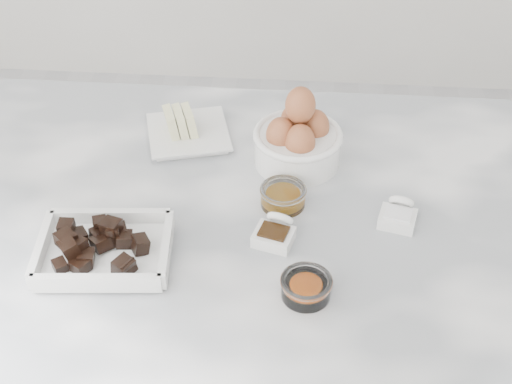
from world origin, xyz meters
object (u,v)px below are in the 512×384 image
at_px(salt_spoon, 398,214).
at_px(zest_bowl, 306,286).
at_px(sugar_ramekin, 301,153).
at_px(honey_bowl, 283,196).
at_px(butter_plate, 187,129).
at_px(vanilla_spoon, 275,232).
at_px(chocolate_dish, 104,247).
at_px(egg_bowl, 298,139).

bearing_deg(salt_spoon, zest_bowl, -130.26).
height_order(sugar_ramekin, salt_spoon, same).
height_order(honey_bowl, zest_bowl, honey_bowl).
bearing_deg(sugar_ramekin, honey_bowl, -103.46).
xyz_separation_m(butter_plate, zest_bowl, (0.23, -0.37, -0.00)).
relative_size(zest_bowl, vanilla_spoon, 0.91).
height_order(butter_plate, zest_bowl, butter_plate).
height_order(honey_bowl, salt_spoon, salt_spoon).
distance_m(chocolate_dish, vanilla_spoon, 0.26).
height_order(vanilla_spoon, salt_spoon, vanilla_spoon).
distance_m(zest_bowl, salt_spoon, 0.22).
bearing_deg(sugar_ramekin, butter_plate, 162.66).
relative_size(chocolate_dish, honey_bowl, 2.71).
xyz_separation_m(chocolate_dish, salt_spoon, (0.44, 0.12, -0.01)).
relative_size(butter_plate, sugar_ramekin, 2.38).
bearing_deg(sugar_ramekin, egg_bowl, 128.10).
bearing_deg(salt_spoon, chocolate_dish, -165.15).
bearing_deg(zest_bowl, sugar_ramekin, 93.07).
bearing_deg(honey_bowl, chocolate_dish, -150.83).
height_order(zest_bowl, salt_spoon, salt_spoon).
xyz_separation_m(butter_plate, egg_bowl, (0.20, -0.06, 0.03)).
bearing_deg(salt_spoon, honey_bowl, 171.60).
bearing_deg(egg_bowl, butter_plate, 164.46).
bearing_deg(sugar_ramekin, salt_spoon, -40.55).
relative_size(egg_bowl, honey_bowl, 2.02).
distance_m(sugar_ramekin, zest_bowl, 0.30).
height_order(chocolate_dish, egg_bowl, egg_bowl).
xyz_separation_m(chocolate_dish, sugar_ramekin, (0.29, 0.25, 0.00)).
relative_size(chocolate_dish, egg_bowl, 1.34).
bearing_deg(butter_plate, vanilla_spoon, -55.60).
xyz_separation_m(chocolate_dish, honey_bowl, (0.26, 0.14, -0.01)).
height_order(sugar_ramekin, zest_bowl, sugar_ramekin).
height_order(butter_plate, sugar_ramekin, butter_plate).
relative_size(butter_plate, salt_spoon, 2.24).
bearing_deg(zest_bowl, egg_bowl, 94.29).
distance_m(chocolate_dish, butter_plate, 0.33).
distance_m(sugar_ramekin, honey_bowl, 0.11).
height_order(egg_bowl, salt_spoon, egg_bowl).
relative_size(sugar_ramekin, honey_bowl, 0.96).
xyz_separation_m(zest_bowl, salt_spoon, (0.14, 0.17, -0.00)).
height_order(butter_plate, honey_bowl, butter_plate).
bearing_deg(chocolate_dish, vanilla_spoon, 13.59).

